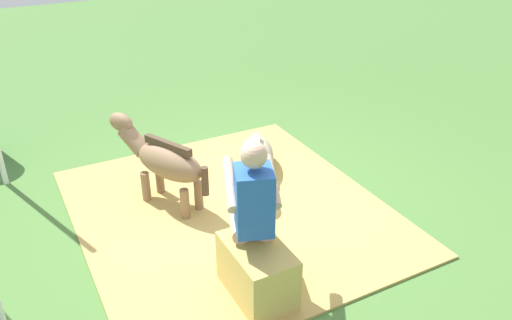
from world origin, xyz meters
TOP-DOWN VIEW (x-y plane):
  - ground_plane at (0.00, 0.00)m, footprint 24.00×24.00m
  - hay_patch at (0.05, 0.08)m, footprint 3.30×2.96m
  - hay_bale at (-1.16, 0.42)m, footprint 0.67×0.42m
  - person_seated at (-1.00, 0.38)m, footprint 0.72×0.56m
  - pony_standing at (0.51, 0.60)m, footprint 1.25×0.76m
  - pony_lying at (0.61, -0.51)m, footprint 1.30×0.88m

SIDE VIEW (x-z plane):
  - ground_plane at x=0.00m, z-range 0.00..0.00m
  - hay_patch at x=0.05m, z-range 0.00..0.02m
  - pony_lying at x=0.61m, z-range -0.02..0.40m
  - hay_bale at x=-1.16m, z-range 0.00..0.48m
  - pony_standing at x=0.51m, z-range 0.08..0.95m
  - person_seated at x=-1.00m, z-range 0.07..1.43m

